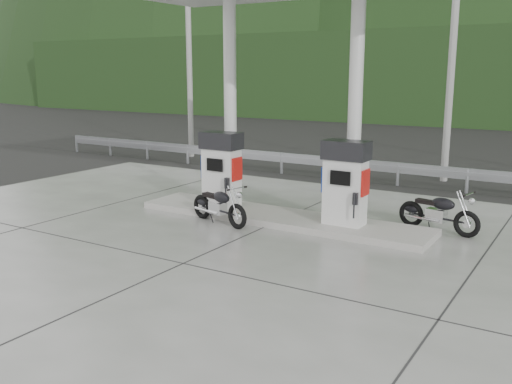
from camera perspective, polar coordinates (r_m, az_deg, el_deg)
The scene contains 14 objects.
ground at distance 11.12m, azimuth -4.04°, elevation -5.80°, with size 160.00×160.00×0.00m, color black.
forecourt_apron at distance 11.11m, azimuth -4.04°, elevation -5.75°, with size 18.00×14.00×0.02m, color slate.
pump_island at distance 13.12m, azimuth 2.32°, elevation -2.56°, with size 7.00×1.40×0.15m, color #9B9990.
gas_pump_left at distance 13.75m, azimuth -3.47°, elevation 2.26°, with size 0.95×0.55×1.80m, color silver, non-canonical shape.
gas_pump_right at distance 12.22m, azimuth 8.92°, elevation 0.90°, with size 0.95×0.55×1.80m, color silver, non-canonical shape.
canopy_column_left at distance 13.90m, azimuth -2.60°, elevation 9.02°, with size 0.30×0.30×5.00m, color silver.
canopy_column_right at distance 12.39m, azimuth 9.89°, elevation 8.49°, with size 0.30×0.30×5.00m, color silver.
guardrail at distance 17.90m, azimuth 11.01°, elevation 3.18°, with size 26.00×0.16×1.42m, color #94969B, non-canonical shape.
road at distance 21.29m, azimuth 14.29°, elevation 2.49°, with size 60.00×7.00×0.01m, color black.
utility_pole_a at distance 22.99m, azimuth -6.71°, elevation 13.46°, with size 0.22×0.22×8.00m, color gray.
utility_pole_b at distance 18.57m, azimuth 19.07°, elevation 13.26°, with size 0.22×0.22×8.00m, color gray.
tree_band at distance 39.08m, azimuth 22.90°, elevation 10.54°, with size 80.00×6.00×6.00m, color black.
motorcycle_left at distance 12.84m, azimuth -3.73°, elevation -1.40°, with size 1.69×0.53×0.80m, color black, non-canonical shape.
motorcycle_right at distance 12.76m, azimuth 17.78°, elevation -2.01°, with size 1.72×0.54×0.81m, color black, non-canonical shape.
Camera 1 is at (6.20, -8.58, 3.40)m, focal length 40.00 mm.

